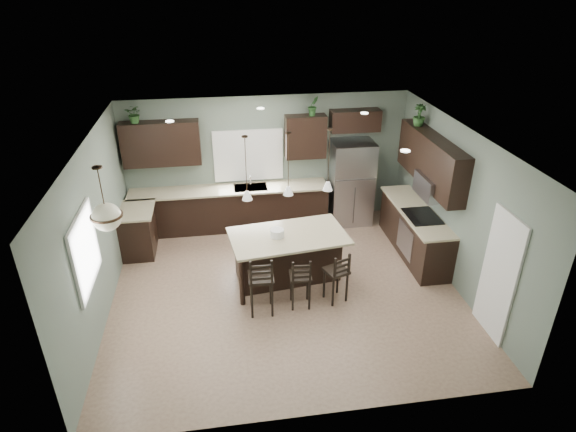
{
  "coord_description": "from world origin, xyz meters",
  "views": [
    {
      "loc": [
        -1.01,
        -6.94,
        5.1
      ],
      "look_at": [
        0.1,
        0.4,
        1.25
      ],
      "focal_mm": 30.0,
      "sensor_mm": 36.0,
      "label": 1
    }
  ],
  "objects_px": {
    "kitchen_island": "(288,257)",
    "bar_stool_left": "(261,284)",
    "plant_back_left": "(134,114)",
    "bar_stool_center": "(300,281)",
    "refrigerator": "(351,183)",
    "serving_dish": "(277,233)",
    "bar_stool_right": "(336,276)"
  },
  "relations": [
    {
      "from": "serving_dish",
      "to": "bar_stool_center",
      "type": "bearing_deg",
      "value": -69.72
    },
    {
      "from": "kitchen_island",
      "to": "bar_stool_left",
      "type": "xyz_separation_m",
      "value": [
        -0.57,
        -0.85,
        0.09
      ]
    },
    {
      "from": "bar_stool_right",
      "to": "plant_back_left",
      "type": "bearing_deg",
      "value": 118.46
    },
    {
      "from": "serving_dish",
      "to": "bar_stool_right",
      "type": "xyz_separation_m",
      "value": [
        0.9,
        -0.7,
        -0.51
      ]
    },
    {
      "from": "bar_stool_left",
      "to": "serving_dish",
      "type": "bearing_deg",
      "value": 67.81
    },
    {
      "from": "bar_stool_left",
      "to": "kitchen_island",
      "type": "bearing_deg",
      "value": 58.28
    },
    {
      "from": "refrigerator",
      "to": "plant_back_left",
      "type": "bearing_deg",
      "value": 177.8
    },
    {
      "from": "serving_dish",
      "to": "plant_back_left",
      "type": "distance_m",
      "value": 3.71
    },
    {
      "from": "serving_dish",
      "to": "bar_stool_left",
      "type": "relative_size",
      "value": 0.22
    },
    {
      "from": "serving_dish",
      "to": "refrigerator",
      "type": "bearing_deg",
      "value": 48.08
    },
    {
      "from": "kitchen_island",
      "to": "plant_back_left",
      "type": "height_order",
      "value": "plant_back_left"
    },
    {
      "from": "refrigerator",
      "to": "plant_back_left",
      "type": "distance_m",
      "value": 4.67
    },
    {
      "from": "bar_stool_left",
      "to": "bar_stool_right",
      "type": "relative_size",
      "value": 1.14
    },
    {
      "from": "kitchen_island",
      "to": "bar_stool_center",
      "type": "xyz_separation_m",
      "value": [
        0.08,
        -0.79,
        0.02
      ]
    },
    {
      "from": "serving_dish",
      "to": "bar_stool_right",
      "type": "distance_m",
      "value": 1.25
    },
    {
      "from": "refrigerator",
      "to": "bar_stool_left",
      "type": "distance_m",
      "value": 3.73
    },
    {
      "from": "serving_dish",
      "to": "bar_stool_right",
      "type": "height_order",
      "value": "serving_dish"
    },
    {
      "from": "bar_stool_left",
      "to": "bar_stool_right",
      "type": "xyz_separation_m",
      "value": [
        1.28,
        0.13,
        -0.07
      ]
    },
    {
      "from": "bar_stool_right",
      "to": "plant_back_left",
      "type": "xyz_separation_m",
      "value": [
        -3.37,
        2.98,
        2.1
      ]
    },
    {
      "from": "plant_back_left",
      "to": "kitchen_island",
      "type": "bearing_deg",
      "value": -40.14
    },
    {
      "from": "serving_dish",
      "to": "plant_back_left",
      "type": "height_order",
      "value": "plant_back_left"
    },
    {
      "from": "kitchen_island",
      "to": "bar_stool_right",
      "type": "height_order",
      "value": "bar_stool_right"
    },
    {
      "from": "refrigerator",
      "to": "bar_stool_center",
      "type": "bearing_deg",
      "value": -119.29
    },
    {
      "from": "kitchen_island",
      "to": "bar_stool_left",
      "type": "height_order",
      "value": "bar_stool_left"
    },
    {
      "from": "kitchen_island",
      "to": "plant_back_left",
      "type": "relative_size",
      "value": 5.57
    },
    {
      "from": "kitchen_island",
      "to": "plant_back_left",
      "type": "distance_m",
      "value": 4.08
    },
    {
      "from": "refrigerator",
      "to": "bar_stool_right",
      "type": "bearing_deg",
      "value": -109.43
    },
    {
      "from": "kitchen_island",
      "to": "plant_back_left",
      "type": "bearing_deg",
      "value": 132.71
    },
    {
      "from": "refrigerator",
      "to": "bar_stool_center",
      "type": "height_order",
      "value": "refrigerator"
    },
    {
      "from": "kitchen_island",
      "to": "serving_dish",
      "type": "relative_size",
      "value": 8.46
    },
    {
      "from": "refrigerator",
      "to": "bar_stool_left",
      "type": "xyz_separation_m",
      "value": [
        -2.27,
        -2.94,
        -0.37
      ]
    },
    {
      "from": "serving_dish",
      "to": "kitchen_island",
      "type": "bearing_deg",
      "value": 7.15
    }
  ]
}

